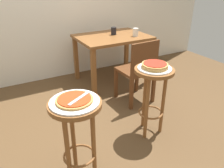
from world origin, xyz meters
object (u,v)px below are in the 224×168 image
Objects in this scene: stool_middle at (153,87)px; pizza_server_knife at (79,98)px; pizza_middle at (155,65)px; stool_foreground at (77,125)px; wooden_chair at (138,69)px; serving_plate_foreground at (75,102)px; cup_near_edge at (135,32)px; dining_table at (112,43)px; cup_far_edge at (114,31)px; pizza_foreground at (74,100)px; serving_plate_middle at (155,68)px.

pizza_server_knife is (-0.85, -0.24, 0.23)m from stool_middle.
pizza_middle is 0.89m from pizza_server_knife.
stool_foreground and stool_middle have the same top height.
wooden_chair is 1.42m from pizza_server_knife.
cup_near_edge reaches higher than serving_plate_foreground.
dining_table is 0.18m from cup_far_edge.
pizza_foreground is at bearing 0.00° from serving_plate_foreground.
cup_far_edge is at bearing 76.46° from serving_plate_middle.
pizza_foreground reaches higher than stool_foreground.
dining_table is 1.97m from pizza_server_knife.
stool_middle is at bearing 0.00° from pizza_middle.
dining_table is 0.38m from cup_near_edge.
serving_plate_middle is 1.30× the size of pizza_middle.
stool_middle is 3.37× the size of pizza_server_knife.
pizza_server_knife is (-1.10, -0.85, 0.31)m from wooden_chair.
serving_plate_middle is at bearing -101.94° from dining_table.
stool_middle is 2.27× the size of serving_plate_middle.
dining_table is at bearing 53.48° from pizza_foreground.
stool_middle is 0.70× the size of dining_table.
dining_table is 4.78× the size of pizza_server_knife.
stool_foreground is at bearing -143.93° from wooden_chair.
dining_table is at bearing 147.62° from cup_near_edge.
dining_table is (0.29, 1.36, 0.08)m from stool_middle.
serving_plate_foreground is 2.02m from cup_near_edge.
serving_plate_foreground is at bearing -143.93° from wooden_chair.
wooden_chair is (1.13, 0.83, -0.08)m from stool_foreground.
serving_plate_foreground is 0.02m from pizza_foreground.
serving_plate_foreground is 3.02× the size of cup_near_edge.
stool_foreground is at bearing -165.86° from stool_middle.
stool_foreground is at bearing 116.15° from pizza_server_knife.
serving_plate_foreground is 0.91m from pizza_middle.
pizza_middle is (0.88, 0.22, 0.01)m from pizza_foreground.
stool_foreground is at bearing 180.00° from pizza_foreground.
serving_plate_middle is at bearing -14.29° from pizza_server_knife.
stool_foreground is 3.37× the size of pizza_server_knife.
pizza_server_knife is at bearing -125.47° from dining_table.
cup_far_edge reaches higher than stool_middle.
stool_middle is 0.20m from serving_plate_middle.
pizza_foreground is 2.25× the size of cup_near_edge.
stool_foreground is 1.97m from dining_table.
cup_near_edge is (0.58, 1.18, 0.01)m from pizza_middle.
dining_table is at bearing 53.48° from serving_plate_foreground.
wooden_chair reaches higher than pizza_middle.
cup_near_edge is at bearing 63.85° from pizza_middle.
pizza_middle reaches higher than stool_middle.
wooden_chair reaches higher than stool_foreground.
serving_plate_foreground is at bearing 0.00° from pizza_foreground.
pizza_middle reaches higher than serving_plate_foreground.
stool_foreground is at bearing -126.80° from cup_far_edge.
cup_far_edge reaches higher than serving_plate_foreground.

